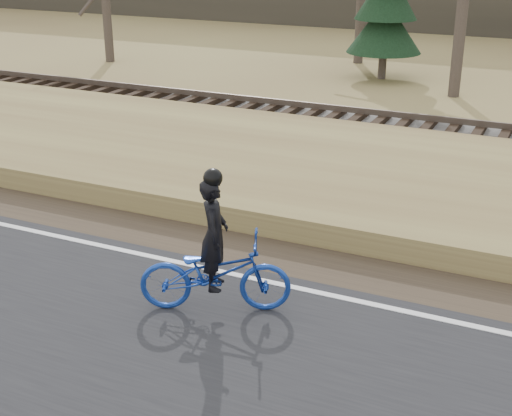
% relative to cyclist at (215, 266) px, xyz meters
% --- Properties ---
extents(ground, '(120.00, 120.00, 0.00)m').
position_rel_cyclist_xyz_m(ground, '(3.31, 0.84, -0.72)').
color(ground, '#9B8D4F').
rests_on(ground, ground).
extents(edge_line, '(120.00, 0.12, 0.01)m').
position_rel_cyclist_xyz_m(edge_line, '(3.31, 1.04, -0.66)').
color(edge_line, silver).
rests_on(edge_line, road).
extents(shoulder, '(120.00, 1.60, 0.04)m').
position_rel_cyclist_xyz_m(shoulder, '(3.31, 2.04, -0.70)').
color(shoulder, '#473A2B').
rests_on(shoulder, ground).
extents(embankment, '(120.00, 5.00, 0.44)m').
position_rel_cyclist_xyz_m(embankment, '(3.31, 5.04, -0.50)').
color(embankment, '#9B8D4F').
rests_on(embankment, ground).
extents(cyclist, '(2.21, 1.51, 2.08)m').
position_rel_cyclist_xyz_m(cyclist, '(0.00, 0.00, 0.00)').
color(cyclist, navy).
rests_on(cyclist, road).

